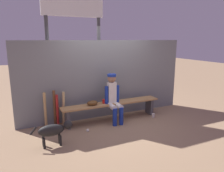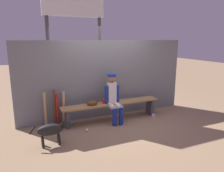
# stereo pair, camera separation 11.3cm
# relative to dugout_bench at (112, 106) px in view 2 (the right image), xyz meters

# --- Properties ---
(ground_plane) EXTENTS (30.00, 30.00, 0.00)m
(ground_plane) POSITION_rel_dugout_bench_xyz_m (0.00, 0.00, -0.38)
(ground_plane) COLOR #937556
(chainlink_fence) EXTENTS (4.78, 0.03, 2.11)m
(chainlink_fence) POSITION_rel_dugout_bench_xyz_m (0.00, 0.38, 0.67)
(chainlink_fence) COLOR slate
(chainlink_fence) RESTS_ON ground_plane
(dugout_bench) EXTENTS (2.70, 0.36, 0.49)m
(dugout_bench) POSITION_rel_dugout_bench_xyz_m (0.00, 0.00, 0.00)
(dugout_bench) COLOR #AD7F4C
(dugout_bench) RESTS_ON ground_plane
(player_seated) EXTENTS (0.41, 0.55, 1.26)m
(player_seated) POSITION_rel_dugout_bench_xyz_m (-0.01, -0.11, 0.30)
(player_seated) COLOR silver
(player_seated) RESTS_ON ground_plane
(baseball_glove) EXTENTS (0.28, 0.20, 0.12)m
(baseball_glove) POSITION_rel_dugout_bench_xyz_m (-0.55, 0.00, 0.17)
(baseball_glove) COLOR #593819
(baseball_glove) RESTS_ON dugout_bench
(bat_wood_natural) EXTENTS (0.09, 0.16, 0.86)m
(bat_wood_natural) POSITION_rel_dugout_bench_xyz_m (-1.23, 0.28, 0.04)
(bat_wood_natural) COLOR tan
(bat_wood_natural) RESTS_ON ground_plane
(bat_aluminum_red) EXTENTS (0.08, 0.14, 0.80)m
(bat_aluminum_red) POSITION_rel_dugout_bench_xyz_m (-1.39, 0.25, 0.02)
(bat_aluminum_red) COLOR #B22323
(bat_aluminum_red) RESTS_ON ground_plane
(bat_wood_dark) EXTENTS (0.08, 0.17, 0.92)m
(bat_wood_dark) POSITION_rel_dugout_bench_xyz_m (-1.45, 0.28, 0.07)
(bat_wood_dark) COLOR brown
(bat_wood_dark) RESTS_ON ground_plane
(bat_wood_tan) EXTENTS (0.07, 0.13, 0.89)m
(bat_wood_tan) POSITION_rel_dugout_bench_xyz_m (-1.68, 0.26, 0.06)
(bat_wood_tan) COLOR tan
(bat_wood_tan) RESTS_ON ground_plane
(baseball) EXTENTS (0.07, 0.07, 0.07)m
(baseball) POSITION_rel_dugout_bench_xyz_m (-0.84, -0.44, -0.35)
(baseball) COLOR white
(baseball) RESTS_ON ground_plane
(cup_on_ground) EXTENTS (0.08, 0.08, 0.11)m
(cup_on_ground) POSITION_rel_dugout_bench_xyz_m (1.12, -0.31, -0.33)
(cup_on_ground) COLOR silver
(cup_on_ground) RESTS_ON ground_plane
(cup_on_bench) EXTENTS (0.08, 0.08, 0.11)m
(cup_on_bench) POSITION_rel_dugout_bench_xyz_m (-0.22, 0.02, 0.16)
(cup_on_bench) COLOR red
(cup_on_bench) RESTS_ON dugout_bench
(scoreboard) EXTENTS (1.97, 0.27, 3.95)m
(scoreboard) POSITION_rel_dugout_bench_xyz_m (-0.64, 1.01, 2.36)
(scoreboard) COLOR #3F3F42
(scoreboard) RESTS_ON ground_plane
(dog) EXTENTS (0.84, 0.20, 0.49)m
(dog) POSITION_rel_dugout_bench_xyz_m (-1.65, -0.78, -0.05)
(dog) COLOR black
(dog) RESTS_ON ground_plane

